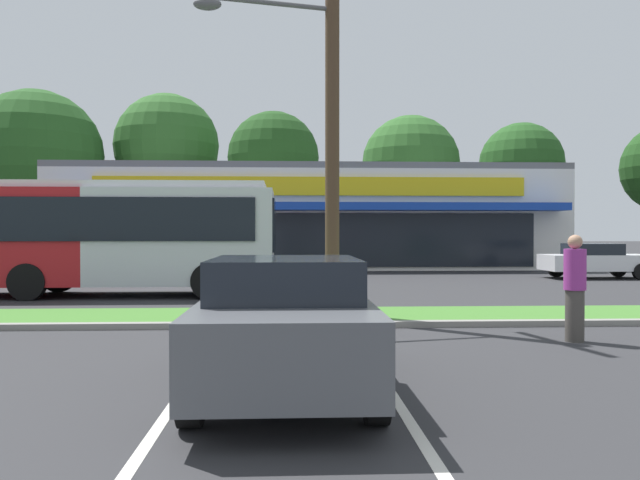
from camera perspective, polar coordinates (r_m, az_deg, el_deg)
The scene contains 16 objects.
grass_median at distance 13.55m, azimuth -11.51°, elevation -6.84°, with size 56.00×2.20×0.12m, color #427A2D.
curb_lip at distance 12.35m, azimuth -12.38°, elevation -7.58°, with size 56.00×0.24×0.12m, color gray.
parking_stripe_2 at distance 6.66m, azimuth -13.89°, elevation -15.32°, with size 0.12×4.80×0.01m, color silver.
parking_stripe_3 at distance 6.61m, azimuth 7.76°, elevation -15.43°, with size 0.12×4.80×0.01m, color silver.
storefront_building at distance 35.57m, azimuth -1.12°, elevation 1.93°, with size 25.10×13.92×5.14m.
tree_left at distance 45.04m, azimuth -24.30°, elevation 7.04°, with size 8.40×8.40×11.03m.
tree_mid_left at distance 45.96m, azimuth -13.69°, elevation 8.27°, with size 7.28×7.28×11.53m.
tree_mid at distance 42.16m, azimuth -4.25°, elevation 7.46°, with size 6.05×6.05×9.81m.
tree_mid_right at distance 47.45m, azimuth 8.20°, elevation 6.79°, with size 7.22×7.22×10.46m.
tree_right at distance 48.55m, azimuth 17.78°, elevation 6.51°, with size 6.08×6.08×9.80m.
utility_pole at distance 13.57m, azimuth 0.47°, elevation 13.62°, with size 3.15×2.37×9.06m.
city_bus at distance 19.37m, azimuth -21.34°, elevation 0.46°, with size 11.46×2.72×3.25m.
car_2 at distance 7.37m, azimuth -3.16°, elevation -7.40°, with size 1.97×4.40×1.55m.
car_4 at distance 26.52m, azimuth -26.17°, elevation -1.59°, with size 4.17×1.90×1.56m.
car_5 at distance 27.14m, azimuth 23.73°, elevation -1.68°, with size 4.18×1.92×1.38m.
pedestrian_mid at distance 11.42m, azimuth 22.08°, elevation -4.04°, with size 0.36×0.36×1.80m.
Camera 1 is at (2.06, 0.73, 1.85)m, focal length 35.35 mm.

